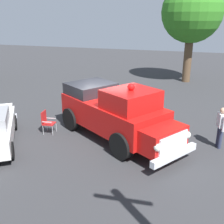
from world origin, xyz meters
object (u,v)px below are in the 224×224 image
at_px(vintage_fire_truck, 116,112).
at_px(lawn_chair_by_car, 88,106).
at_px(lawn_chair_spare, 47,121).
at_px(oak_tree_right, 192,13).
at_px(spectator_standing, 221,125).
at_px(lawn_chair_near_truck, 97,100).
at_px(spectator_seated, 97,99).

height_order(vintage_fire_truck, lawn_chair_by_car, vintage_fire_truck).
bearing_deg(lawn_chair_spare, oak_tree_right, 156.33).
bearing_deg(spectator_standing, oak_tree_right, -170.25).
bearing_deg(vintage_fire_truck, oak_tree_right, 169.15).
bearing_deg(oak_tree_right, lawn_chair_near_truck, -26.29).
relative_size(vintage_fire_truck, lawn_chair_spare, 6.04).
height_order(spectator_standing, oak_tree_right, oak_tree_right).
bearing_deg(lawn_chair_near_truck, spectator_standing, 66.67).
height_order(lawn_chair_spare, spectator_standing, spectator_standing).
distance_m(vintage_fire_truck, lawn_chair_near_truck, 3.76).
distance_m(lawn_chair_near_truck, lawn_chair_by_car, 1.08).
xyz_separation_m(lawn_chair_near_truck, oak_tree_right, (-8.67, 4.28, 4.57)).
xyz_separation_m(spectator_seated, spectator_standing, (2.58, 6.16, 0.27)).
bearing_deg(spectator_seated, spectator_standing, 67.32).
xyz_separation_m(lawn_chair_by_car, spectator_standing, (1.61, 6.30, 0.37)).
bearing_deg(oak_tree_right, spectator_seated, -25.63).
height_order(lawn_chair_by_car, lawn_chair_spare, same).
xyz_separation_m(lawn_chair_near_truck, lawn_chair_spare, (3.53, -1.06, 0.00)).
relative_size(lawn_chair_near_truck, oak_tree_right, 0.14).
distance_m(lawn_chair_spare, spectator_seated, 3.60).
relative_size(vintage_fire_truck, lawn_chair_by_car, 6.04).
distance_m(lawn_chair_near_truck, oak_tree_right, 10.69).
relative_size(vintage_fire_truck, lawn_chair_near_truck, 6.04).
bearing_deg(oak_tree_right, lawn_chair_by_car, -24.07).
height_order(vintage_fire_truck, lawn_chair_spare, vintage_fire_truck).
xyz_separation_m(lawn_chair_near_truck, spectator_seated, (0.11, 0.07, 0.11)).
height_order(lawn_chair_near_truck, lawn_chair_spare, same).
distance_m(lawn_chair_by_car, spectator_seated, 0.98).
xyz_separation_m(vintage_fire_truck, spectator_seated, (-3.00, -1.95, -0.50)).
bearing_deg(lawn_chair_spare, vintage_fire_truck, 97.67).
bearing_deg(lawn_chair_by_car, oak_tree_right, 155.93).
distance_m(vintage_fire_truck, spectator_seated, 3.61).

